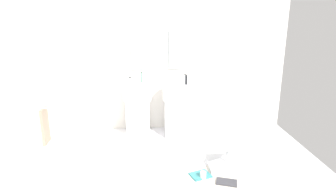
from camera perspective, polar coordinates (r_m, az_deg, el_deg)
name	(u,v)px	position (r m, az deg, el deg)	size (l,w,h in m)	color
ground_plane	(160,172)	(4.05, -1.68, -15.52)	(4.80, 3.60, 0.04)	silver
rear_partition	(156,61)	(5.18, -2.46, 6.93)	(4.80, 0.10, 2.60)	silver
pedestal_sink_left	(138,108)	(4.97, -6.17, -2.82)	(0.48, 0.48, 1.06)	white
pedestal_sink_right	(176,108)	(4.98, 1.66, -2.68)	(0.48, 0.48, 1.06)	white
vanity_mirror_left	(137,50)	(5.09, -6.34, 8.98)	(0.22, 0.03, 0.69)	#8C9EA8
vanity_mirror_right	(175,50)	(5.10, 1.40, 9.09)	(0.22, 0.03, 0.69)	#8C9EA8
lounge_chair	(228,143)	(4.09, 12.15, -9.69)	(1.10, 1.10, 0.65)	#B7BABF
towel_rack	(43,127)	(4.16, -24.15, -6.15)	(0.37, 0.22, 0.95)	#B7BABF
area_rug	(209,179)	(3.89, 8.45, -16.66)	(1.18, 0.67, 0.01)	beige
magazine_charcoal	(227,182)	(3.83, 11.88, -17.11)	(0.26, 0.16, 0.02)	#38383D
magazine_teal	(200,175)	(3.92, 6.63, -16.03)	(0.26, 0.20, 0.02)	teal
coffee_mug	(203,175)	(3.85, 7.19, -16.07)	(0.08, 0.08, 0.10)	white
soap_bottle_grey	(130,82)	(4.73, -7.73, 2.62)	(0.06, 0.06, 0.15)	#99999E
soap_bottle_clear	(185,79)	(4.92, 3.48, 3.23)	(0.06, 0.06, 0.15)	silver
soap_bottle_green	(141,77)	(4.95, -5.44, 3.49)	(0.04, 0.04, 0.19)	#59996B
soap_bottle_black	(186,80)	(4.79, 3.73, 2.99)	(0.04, 0.04, 0.17)	black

